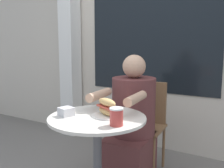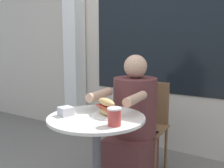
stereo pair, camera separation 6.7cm
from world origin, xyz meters
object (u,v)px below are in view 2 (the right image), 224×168
(sandwich_on_plate, at_px, (106,108))
(seated_diner, at_px, (133,130))
(diner_chair, at_px, (148,118))
(drink_cup, at_px, (114,117))
(cafe_table, at_px, (97,145))

(sandwich_on_plate, bearing_deg, seated_diner, 95.85)
(diner_chair, bearing_deg, sandwich_on_plate, 90.06)
(seated_diner, xyz_separation_m, sandwich_on_plate, (0.05, -0.49, 0.31))
(sandwich_on_plate, relative_size, drink_cup, 1.96)
(diner_chair, bearing_deg, seated_diner, 87.52)
(diner_chair, xyz_separation_m, sandwich_on_plate, (0.06, -0.84, 0.28))
(cafe_table, height_order, seated_diner, seated_diner)
(cafe_table, xyz_separation_m, diner_chair, (-0.01, 0.89, -0.03))
(cafe_table, xyz_separation_m, sandwich_on_plate, (0.05, 0.05, 0.26))
(diner_chair, bearing_deg, cafe_table, 86.57)
(cafe_table, height_order, drink_cup, drink_cup)
(seated_diner, distance_m, drink_cup, 0.74)
(seated_diner, bearing_deg, cafe_table, 85.95)
(seated_diner, bearing_deg, diner_chair, -92.48)
(sandwich_on_plate, bearing_deg, cafe_table, -135.82)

